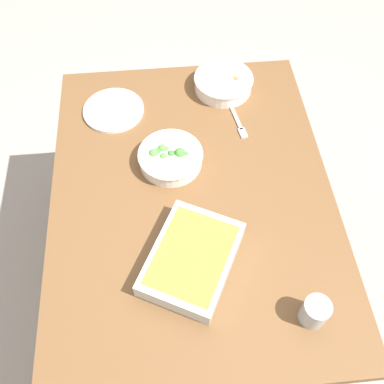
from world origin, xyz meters
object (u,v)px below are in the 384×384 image
(side_plate, at_px, (114,110))
(baking_dish, at_px, (192,258))
(spoon_by_stew, at_px, (227,95))
(stew_bowl, at_px, (223,82))
(drink_cup, at_px, (314,312))
(broccoli_bowl, at_px, (170,157))
(fork_on_table, at_px, (238,122))

(side_plate, bearing_deg, baking_dish, 19.87)
(baking_dish, bearing_deg, spoon_by_stew, 163.69)
(stew_bowl, distance_m, drink_cup, 0.90)
(stew_bowl, xyz_separation_m, broccoli_bowl, (0.34, -0.22, -0.00))
(drink_cup, distance_m, side_plate, 0.97)
(drink_cup, height_order, spoon_by_stew, drink_cup)
(broccoli_bowl, xyz_separation_m, fork_on_table, (-0.16, 0.25, -0.03))
(drink_cup, bearing_deg, side_plate, -146.89)
(stew_bowl, relative_size, fork_on_table, 1.25)
(baking_dish, bearing_deg, stew_bowl, 165.22)
(broccoli_bowl, bearing_deg, fork_on_table, 121.52)
(spoon_by_stew, height_order, fork_on_table, spoon_by_stew)
(baking_dish, distance_m, spoon_by_stew, 0.69)
(broccoli_bowl, relative_size, spoon_by_stew, 1.23)
(broccoli_bowl, bearing_deg, drink_cup, 31.34)
(side_plate, bearing_deg, fork_on_table, 77.26)
(stew_bowl, distance_m, baking_dish, 0.73)
(stew_bowl, bearing_deg, drink_cup, 7.48)
(baking_dish, xyz_separation_m, spoon_by_stew, (-0.67, 0.19, -0.03))
(fork_on_table, bearing_deg, spoon_by_stew, -170.75)
(drink_cup, distance_m, spoon_by_stew, 0.86)
(drink_cup, height_order, fork_on_table, drink_cup)
(baking_dish, height_order, fork_on_table, baking_dish)
(drink_cup, bearing_deg, stew_bowl, -172.52)
(fork_on_table, bearing_deg, baking_dish, -22.37)
(broccoli_bowl, distance_m, spoon_by_stew, 0.37)
(spoon_by_stew, bearing_deg, fork_on_table, 9.25)
(stew_bowl, bearing_deg, broccoli_bowl, -33.59)
(baking_dish, bearing_deg, broccoli_bowl, -174.48)
(stew_bowl, bearing_deg, spoon_by_stew, 10.77)
(drink_cup, distance_m, fork_on_table, 0.72)
(stew_bowl, xyz_separation_m, baking_dish, (0.71, -0.19, 0.00))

